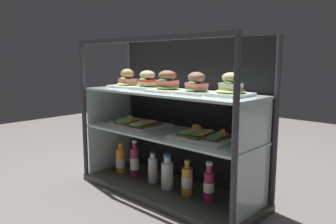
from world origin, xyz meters
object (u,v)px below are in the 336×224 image
open_sandwich_tray_mid_right (138,123)px  juice_bottle_front_fourth (153,169)px  juice_bottle_back_left (135,162)px  juice_bottle_back_right (187,181)px  plated_roll_sandwich_right_of_center (168,84)px  juice_bottle_tucked_behind (121,160)px  plated_roll_sandwich_far_right (127,81)px  plated_roll_sandwich_near_right_corner (231,88)px  juice_bottle_front_left_end (167,175)px  plated_roll_sandwich_center (147,82)px  juice_bottle_front_middle (209,186)px  plated_roll_sandwich_far_left (197,85)px  open_sandwich_tray_mid_left (204,136)px

open_sandwich_tray_mid_right → juice_bottle_front_fourth: 0.30m
juice_bottle_back_left → juice_bottle_back_right: 0.44m
plated_roll_sandwich_right_of_center → juice_bottle_tucked_behind: 0.69m
plated_roll_sandwich_far_right → juice_bottle_back_right: size_ratio=0.98×
plated_roll_sandwich_near_right_corner → open_sandwich_tray_mid_right: size_ratio=0.56×
juice_bottle_front_left_end → juice_bottle_back_right: 0.14m
juice_bottle_tucked_behind → juice_bottle_back_right: (0.58, 0.00, 0.00)m
plated_roll_sandwich_near_right_corner → juice_bottle_back_left: (-0.69, -0.04, -0.52)m
plated_roll_sandwich_far_right → plated_roll_sandwich_near_right_corner: (0.80, -0.01, -0.00)m
plated_roll_sandwich_center → plated_roll_sandwich_right_of_center: (0.20, -0.03, -0.00)m
plated_roll_sandwich_far_right → juice_bottle_back_right: (0.56, -0.05, -0.54)m
juice_bottle_back_left → juice_bottle_front_left_end: juice_bottle_back_left is taller
juice_bottle_tucked_behind → juice_bottle_front_fourth: (0.30, 0.01, 0.01)m
juice_bottle_front_fourth → juice_bottle_front_middle: juice_bottle_front_middle is taller
plated_roll_sandwich_center → plated_roll_sandwich_far_left: (0.40, -0.02, 0.00)m
plated_roll_sandwich_center → open_sandwich_tray_mid_left: size_ratio=0.52×
plated_roll_sandwich_far_right → plated_roll_sandwich_right_of_center: (0.41, -0.05, 0.00)m
open_sandwich_tray_mid_left → juice_bottle_front_left_end: open_sandwich_tray_mid_left is taller
plated_roll_sandwich_center → juice_bottle_tucked_behind: (-0.23, -0.04, -0.54)m
plated_roll_sandwich_right_of_center → open_sandwich_tray_mid_left: size_ratio=0.56×
plated_roll_sandwich_far_left → juice_bottle_tucked_behind: size_ratio=0.88×
plated_roll_sandwich_far_left → juice_bottle_front_middle: plated_roll_sandwich_far_left is taller
juice_bottle_front_middle → juice_bottle_front_left_end: bearing=-177.2°
juice_bottle_front_left_end → plated_roll_sandwich_right_of_center: bearing=120.9°
juice_bottle_back_left → juice_bottle_front_fourth: size_ratio=1.20×
juice_bottle_front_middle → juice_bottle_back_left: bearing=-179.7°
plated_roll_sandwich_center → plated_roll_sandwich_near_right_corner: bearing=0.5°
open_sandwich_tray_mid_left → juice_bottle_back_right: (-0.10, -0.01, -0.28)m
plated_roll_sandwich_center → open_sandwich_tray_mid_right: 0.27m
plated_roll_sandwich_right_of_center → juice_bottle_front_left_end: bearing=-59.1°
plated_roll_sandwich_near_right_corner → juice_bottle_front_fourth: 0.75m
plated_roll_sandwich_far_left → juice_bottle_front_left_end: 0.58m
plated_roll_sandwich_center → juice_bottle_front_fourth: plated_roll_sandwich_center is taller
plated_roll_sandwich_center → plated_roll_sandwich_right_of_center: 0.20m
open_sandwich_tray_mid_left → juice_bottle_back_right: size_ratio=1.69×
plated_roll_sandwich_center → open_sandwich_tray_mid_right: bearing=-159.0°
juice_bottle_front_fourth → juice_bottle_back_right: 0.28m
open_sandwich_tray_mid_left → juice_bottle_back_left: (-0.55, -0.01, -0.26)m
juice_bottle_front_left_end → juice_bottle_back_right: (0.14, 0.01, 0.00)m
open_sandwich_tray_mid_right → juice_bottle_tucked_behind: size_ratio=1.70×
plated_roll_sandwich_far_right → plated_roll_sandwich_near_right_corner: size_ratio=1.04×
juice_bottle_front_fourth → juice_bottle_back_right: bearing=-1.7°
plated_roll_sandwich_right_of_center → juice_bottle_front_fourth: (-0.13, 0.01, -0.54)m
plated_roll_sandwich_far_right → plated_roll_sandwich_center: size_ratio=1.12×
juice_bottle_front_left_end → open_sandwich_tray_mid_left: bearing=5.2°
open_sandwich_tray_mid_left → juice_bottle_front_left_end: (-0.25, -0.02, -0.28)m
plated_roll_sandwich_far_right → juice_bottle_front_fourth: (0.28, -0.04, -0.53)m
plated_roll_sandwich_far_left → juice_bottle_back_left: (-0.49, -0.01, -0.53)m
plated_roll_sandwich_far_right → juice_bottle_tucked_behind: plated_roll_sandwich_far_right is taller
plated_roll_sandwich_right_of_center → juice_bottle_back_left: (-0.29, -0.00, -0.52)m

